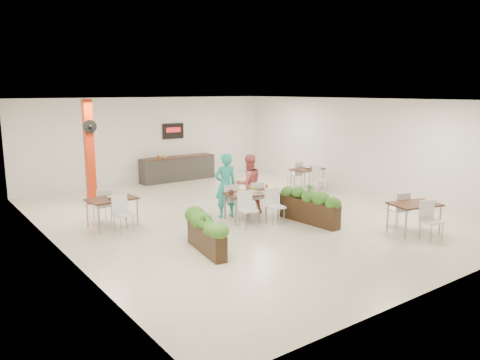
% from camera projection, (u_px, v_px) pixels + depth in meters
% --- Properties ---
extents(ground, '(12.00, 12.00, 0.00)m').
position_uv_depth(ground, '(244.00, 215.00, 13.16)').
color(ground, beige).
rests_on(ground, ground).
extents(room_shell, '(10.10, 12.10, 3.22)m').
position_uv_depth(room_shell, '(244.00, 144.00, 12.78)').
color(room_shell, white).
rests_on(room_shell, ground).
extents(red_column, '(0.40, 0.41, 3.20)m').
position_uv_depth(red_column, '(90.00, 151.00, 14.13)').
color(red_column, '#AB260B').
rests_on(red_column, ground).
extents(service_counter, '(3.00, 0.64, 2.20)m').
position_uv_depth(service_counter, '(178.00, 168.00, 18.13)').
color(service_counter, '#2C2927').
rests_on(service_counter, ground).
extents(main_table, '(1.52, 1.81, 0.92)m').
position_uv_depth(main_table, '(251.00, 197.00, 12.57)').
color(main_table, black).
rests_on(main_table, ground).
extents(diner_man, '(0.72, 0.53, 1.78)m').
position_uv_depth(diner_man, '(225.00, 185.00, 12.82)').
color(diner_man, teal).
rests_on(diner_man, ground).
extents(diner_woman, '(0.92, 0.77, 1.68)m').
position_uv_depth(diner_woman, '(249.00, 184.00, 13.29)').
color(diner_woman, '#E36566').
rests_on(diner_woman, ground).
extents(planter_left, '(0.62, 1.70, 0.89)m').
position_uv_depth(planter_left, '(206.00, 230.00, 10.07)').
color(planter_left, black).
rests_on(planter_left, ground).
extents(planter_right, '(0.51, 1.98, 1.03)m').
position_uv_depth(planter_right, '(309.00, 204.00, 12.30)').
color(planter_right, black).
rests_on(planter_right, ground).
extents(side_table_a, '(1.25, 1.65, 0.92)m').
position_uv_depth(side_table_a, '(112.00, 203.00, 11.94)').
color(side_table_a, black).
rests_on(side_table_a, ground).
extents(side_table_b, '(1.18, 1.65, 0.92)m').
position_uv_depth(side_table_b, '(307.00, 172.00, 16.46)').
color(side_table_b, black).
rests_on(side_table_b, ground).
extents(side_table_c, '(1.32, 1.67, 0.92)m').
position_uv_depth(side_table_c, '(414.00, 208.00, 11.41)').
color(side_table_c, black).
rests_on(side_table_c, ground).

